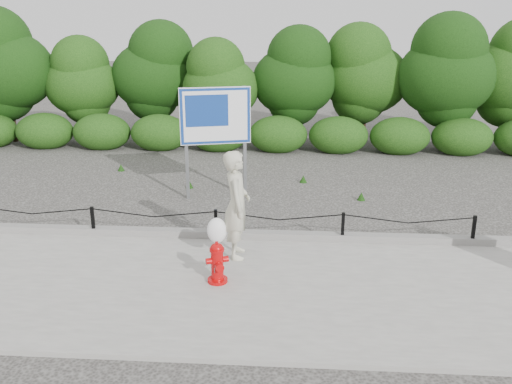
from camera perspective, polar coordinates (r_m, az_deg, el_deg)
The scene contains 8 objects.
ground at distance 10.93m, azimuth -4.19°, elevation -5.23°, with size 90.00×90.00×0.00m, color #2D2B28.
sidewalk at distance 9.14m, azimuth -5.95°, elevation -9.93°, with size 14.00×4.00×0.08m, color gray.
curb at distance 10.92m, azimuth -4.18°, elevation -4.40°, with size 14.00×0.22×0.14m, color slate.
chain_barrier at distance 10.76m, azimuth -4.25°, elevation -2.99°, with size 10.06×0.06×0.60m.
treeline at distance 19.00m, azimuth 0.40°, elevation 12.47°, with size 20.54×3.57×4.56m.
fire_hydrant at distance 9.04m, azimuth -4.09°, elevation -7.46°, with size 0.44×0.44×0.72m.
pedestrian at distance 9.75m, azimuth -2.18°, elevation -1.52°, with size 0.80×0.77×1.99m.
advertising_sign at distance 13.07m, azimuth -4.32°, elevation 7.47°, with size 1.66×0.54×2.73m.
Camera 1 is at (1.48, -9.94, 4.31)m, focal length 38.00 mm.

